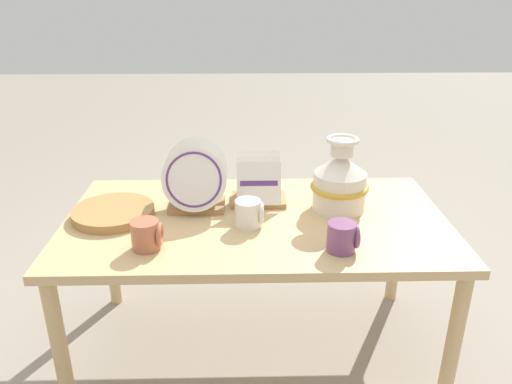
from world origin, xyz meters
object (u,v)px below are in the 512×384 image
at_px(mug_plum_glaze, 343,237).
at_px(mug_terracotta_glaze, 147,235).
at_px(dish_rack_square_plates, 258,189).
at_px(mug_cream_glaze, 250,213).
at_px(ceramic_vase, 340,181).
at_px(dish_rack_round_plates, 196,181).
at_px(wicker_charger_stack, 113,212).

bearing_deg(mug_plum_glaze, mug_terracotta_glaze, 177.40).
xyz_separation_m(dish_rack_square_plates, mug_terracotta_glaze, (-0.40, -0.38, -0.01)).
distance_m(mug_cream_glaze, mug_plum_glaze, 0.37).
xyz_separation_m(ceramic_vase, dish_rack_round_plates, (-0.58, 0.02, -0.00)).
bearing_deg(wicker_charger_stack, mug_terracotta_glaze, -54.76).
distance_m(ceramic_vase, mug_cream_glaze, 0.40).
height_order(ceramic_vase, wicker_charger_stack, ceramic_vase).
height_order(ceramic_vase, mug_plum_glaze, ceramic_vase).
height_order(dish_rack_round_plates, dish_rack_square_plates, dish_rack_round_plates).
relative_size(ceramic_vase, dish_rack_square_plates, 1.34).
distance_m(dish_rack_round_plates, dish_rack_square_plates, 0.27).
bearing_deg(dish_rack_square_plates, mug_terracotta_glaze, -135.92).
xyz_separation_m(ceramic_vase, mug_plum_glaze, (-0.05, -0.34, -0.07)).
xyz_separation_m(wicker_charger_stack, mug_plum_glaze, (0.86, -0.29, 0.03)).
distance_m(dish_rack_round_plates, mug_terracotta_glaze, 0.36).
bearing_deg(mug_terracotta_glaze, dish_rack_round_plates, 66.50).
distance_m(wicker_charger_stack, mug_cream_glaze, 0.55).
relative_size(ceramic_vase, mug_plum_glaze, 2.80).
height_order(mug_terracotta_glaze, mug_plum_glaze, same).
relative_size(ceramic_vase, wicker_charger_stack, 0.95).
bearing_deg(mug_terracotta_glaze, dish_rack_square_plates, 44.08).
bearing_deg(mug_terracotta_glaze, mug_plum_glaze, -2.60).
relative_size(dish_rack_square_plates, wicker_charger_stack, 0.71).
bearing_deg(mug_cream_glaze, mug_terracotta_glaze, -155.44).
relative_size(dish_rack_round_plates, wicker_charger_stack, 0.85).
bearing_deg(dish_rack_square_plates, mug_cream_glaze, -100.15).
bearing_deg(dish_rack_round_plates, ceramic_vase, -1.59).
xyz_separation_m(mug_cream_glaze, mug_plum_glaze, (0.32, -0.19, 0.00)).
bearing_deg(dish_rack_round_plates, wicker_charger_stack, -167.93).
relative_size(mug_cream_glaze, mug_plum_glaze, 1.00).
bearing_deg(mug_cream_glaze, dish_rack_round_plates, 142.76).
distance_m(dish_rack_square_plates, mug_cream_glaze, 0.22).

